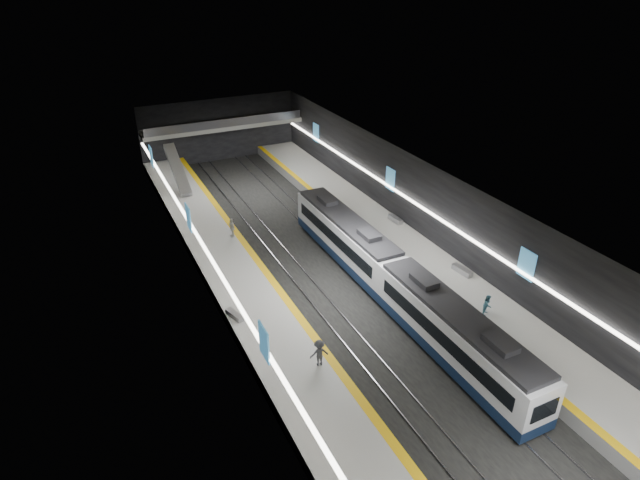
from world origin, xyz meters
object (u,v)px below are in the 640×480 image
bench_right_near (462,271)px  passenger_right_b (488,305)px  bench_right_far (395,219)px  passenger_left_a (232,228)px  passenger_left_b (319,353)px  escalator (177,170)px  bench_left_far (235,315)px  train (393,278)px

bench_right_near → passenger_right_b: bearing=-117.9°
bench_right_far → passenger_left_a: bearing=164.1°
passenger_right_b → passenger_left_b: bearing=148.2°
escalator → passenger_right_b: (14.54, -33.82, -1.11)m
passenger_left_a → passenger_right_b: bearing=26.8°
passenger_right_b → passenger_left_a: (-12.89, 19.49, 0.11)m
bench_right_far → passenger_left_b: passenger_left_b is taller
bench_left_far → passenger_left_b: (3.30, -7.11, 0.73)m
bench_right_near → bench_right_far: 10.40m
bench_left_far → passenger_left_b: bearing=-82.8°
bench_right_far → passenger_left_b: (-15.53, -15.26, 0.71)m
bench_right_far → passenger_left_a: 15.70m
escalator → passenger_left_b: size_ratio=4.28×
passenger_left_b → bench_right_near: bearing=-153.9°
passenger_right_b → passenger_left_b: 13.23m
bench_right_near → train: bearing=171.3°
train → passenger_left_b: (-8.68, -5.09, -0.26)m
train → bench_right_near: size_ratio=15.66×
bench_right_near → passenger_left_b: size_ratio=1.03×
passenger_left_b → passenger_left_a: bearing=-82.5°
bench_left_far → escalator: bearing=68.0°
train → escalator: size_ratio=3.76×
train → escalator: (-10.00, 28.37, 0.70)m
bench_right_far → passenger_left_b: bearing=-137.1°
escalator → passenger_right_b: bearing=-66.7°
escalator → passenger_right_b: size_ratio=5.09×
escalator → train: bearing=-70.6°
passenger_left_a → escalator: bearing=179.9°
passenger_right_b → passenger_left_b: size_ratio=0.84×
escalator → passenger_left_b: bearing=-87.7°
bench_left_far → passenger_right_b: (16.52, -7.46, 0.58)m
passenger_left_b → escalator: bearing=-79.3°
train → bench_right_far: size_ratio=16.00×
bench_right_near → bench_right_far: bench_right_near is taller
bench_left_far → passenger_left_b: passenger_left_b is taller
escalator → bench_left_far: escalator is taller
passenger_left_a → passenger_left_b: 19.14m
escalator → passenger_left_b: 33.51m
escalator → passenger_right_b: 36.83m
escalator → passenger_left_a: (1.65, -14.33, -1.01)m
bench_right_far → passenger_right_b: passenger_right_b is taller
passenger_right_b → passenger_left_b: passenger_left_b is taller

